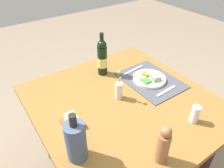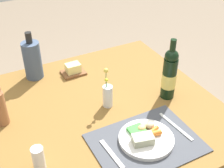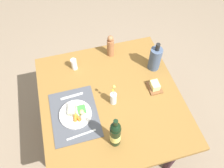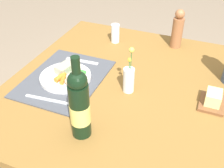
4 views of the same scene
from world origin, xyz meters
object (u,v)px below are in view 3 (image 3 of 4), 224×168
at_px(dining_table, 111,104).
at_px(butter_dish, 154,86).
at_px(fork, 72,96).
at_px(dinner_plate, 76,114).
at_px(knife, 81,135).
at_px(flower_vase, 113,98).
at_px(pepper_mill, 110,46).
at_px(cooler_bottle, 155,58).
at_px(wine_bottle, 115,134).
at_px(salt_shaker, 74,64).

relative_size(dining_table, butter_dish, 8.67).
distance_m(fork, butter_dish, 0.66).
relative_size(dinner_plate, knife, 1.13).
relative_size(knife, flower_vase, 0.98).
distance_m(pepper_mill, cooler_bottle, 0.39).
height_order(dining_table, wine_bottle, wine_bottle).
bearing_deg(pepper_mill, salt_shaker, -77.70).
relative_size(knife, butter_dish, 1.61).
bearing_deg(cooler_bottle, knife, -58.00).
height_order(fork, cooler_bottle, cooler_bottle).
distance_m(dinner_plate, flower_vase, 0.30).
distance_m(dinner_plate, butter_dish, 0.65).
bearing_deg(dining_table, wine_bottle, -10.56).
bearing_deg(dinner_plate, cooler_bottle, 111.13).
distance_m(dinner_plate, salt_shaker, 0.45).
height_order(salt_shaker, flower_vase, flower_vase).
bearing_deg(pepper_mill, cooler_bottle, 52.64).
distance_m(butter_dish, wine_bottle, 0.56).
distance_m(dining_table, wine_bottle, 0.42).
height_order(fork, wine_bottle, wine_bottle).
xyz_separation_m(salt_shaker, flower_vase, (0.41, 0.23, 0.01)).
bearing_deg(wine_bottle, fork, -152.81).
height_order(pepper_mill, cooler_bottle, cooler_bottle).
relative_size(fork, wine_bottle, 0.54).
height_order(knife, pepper_mill, pepper_mill).
xyz_separation_m(dinner_plate, fork, (-0.16, -0.00, -0.01)).
height_order(salt_shaker, wine_bottle, wine_bottle).
xyz_separation_m(dining_table, dinner_plate, (0.07, -0.29, 0.11)).
height_order(dining_table, butter_dish, butter_dish).
relative_size(fork, butter_dish, 1.34).
relative_size(knife, pepper_mill, 0.97).
bearing_deg(dinner_plate, flower_vase, 96.13).
bearing_deg(flower_vase, dinner_plate, -83.87).
bearing_deg(cooler_bottle, salt_shaker, -104.37).
xyz_separation_m(fork, butter_dish, (0.09, 0.65, 0.02)).
xyz_separation_m(dining_table, flower_vase, (0.04, 0.01, 0.15)).
bearing_deg(flower_vase, wine_bottle, -13.41).
height_order(dinner_plate, wine_bottle, wine_bottle).
bearing_deg(flower_vase, knife, -55.41).
relative_size(dinner_plate, flower_vase, 1.10).
xyz_separation_m(dining_table, knife, (0.24, -0.28, 0.10)).
bearing_deg(cooler_bottle, butter_dish, -19.34).
distance_m(dining_table, flower_vase, 0.16).
bearing_deg(knife, cooler_bottle, 116.46).
xyz_separation_m(dining_table, pepper_mill, (-0.44, 0.12, 0.19)).
distance_m(fork, wine_bottle, 0.51).
xyz_separation_m(salt_shaker, butter_dish, (0.36, 0.58, -0.03)).
xyz_separation_m(knife, wine_bottle, (0.11, 0.21, 0.13)).
height_order(dining_table, salt_shaker, salt_shaker).
bearing_deg(flower_vase, butter_dish, 97.44).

